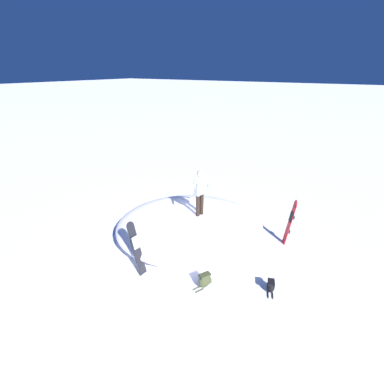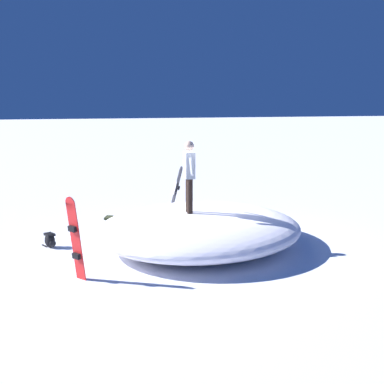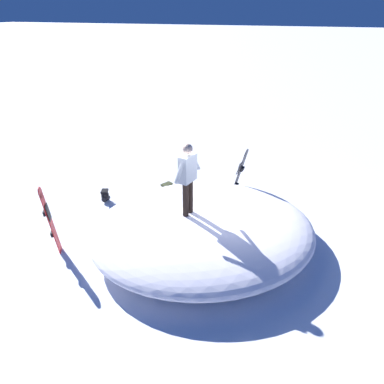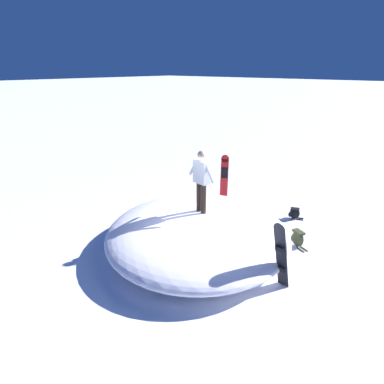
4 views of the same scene
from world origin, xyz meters
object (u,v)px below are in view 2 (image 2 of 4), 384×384
object	(u,v)px
snowboard_secondary_upright	(75,237)
backpack_far	(109,225)
snowboarder_standing	(189,172)
snowboard_primary_upright	(175,194)
backpack_near	(50,240)

from	to	relation	value
snowboard_secondary_upright	backpack_far	size ratio (longest dim) A/B	2.83
snowboarder_standing	snowboard_secondary_upright	xyz separation A→B (m)	(-1.33, 2.92, -1.01)
snowboard_primary_upright	backpack_far	size ratio (longest dim) A/B	2.78
snowboard_secondary_upright	backpack_near	bearing A→B (deg)	5.58
snowboard_secondary_upright	backpack_far	distance (m)	3.85
snowboard_primary_upright	backpack_far	bearing A→B (deg)	103.96
snowboard_primary_upright	backpack_far	world-z (taller)	snowboard_primary_upright
backpack_near	backpack_far	size ratio (longest dim) A/B	0.84
snowboarder_standing	backpack_far	distance (m)	3.16
snowboarder_standing	backpack_far	world-z (taller)	snowboarder_standing
backpack_near	backpack_far	world-z (taller)	backpack_far
snowboarder_standing	backpack_far	bearing A→B (deg)	34.87
snowboarder_standing	backpack_far	xyz separation A→B (m)	(2.20, 1.53, -1.67)
snowboarder_standing	backpack_near	distance (m)	3.86
backpack_far	snowboard_secondary_upright	bearing A→B (deg)	158.52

